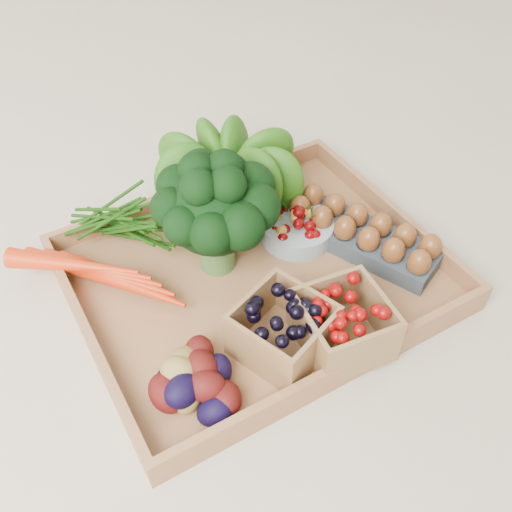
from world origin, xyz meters
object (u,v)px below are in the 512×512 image
broccoli (216,231)px  cherry_bowl (297,229)px  tray (256,279)px  egg_carton (361,239)px

broccoli → cherry_bowl: broccoli is taller
tray → broccoli: size_ratio=2.93×
broccoli → egg_carton: size_ratio=0.72×
broccoli → egg_carton: bearing=-19.8°
tray → egg_carton: egg_carton is taller
cherry_bowl → egg_carton: 0.11m
tray → broccoli: broccoli is taller
egg_carton → cherry_bowl: bearing=114.3°
broccoli → cherry_bowl: 0.16m
egg_carton → tray: bearing=147.8°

